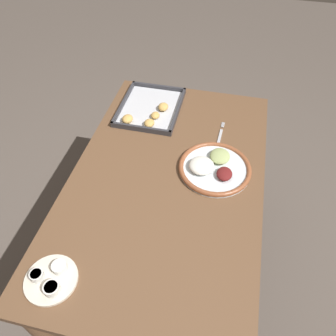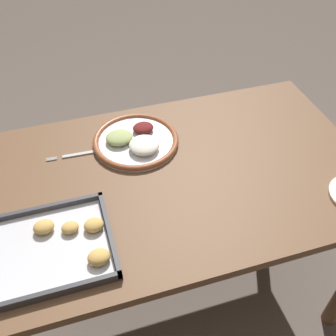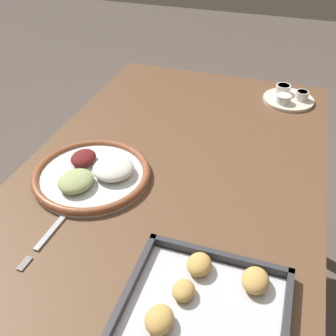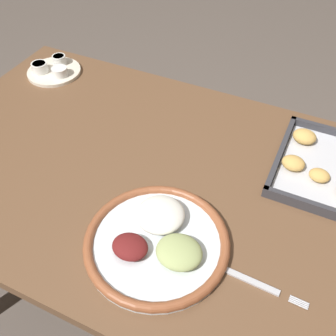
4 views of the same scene
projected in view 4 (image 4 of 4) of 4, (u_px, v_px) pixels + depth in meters
name	position (u px, v px, depth m)	size (l,w,h in m)	color
ground_plane	(162.00, 307.00, 1.44)	(8.00, 8.00, 0.00)	#564C44
dining_table	(159.00, 202.00, 1.00)	(1.25, 0.75, 0.71)	brown
dinner_plate	(158.00, 240.00, 0.78)	(0.29, 0.29, 0.05)	silver
fork	(250.00, 281.00, 0.73)	(0.20, 0.02, 0.00)	#B2B2B7
saucer_plate	(53.00, 69.00, 1.22)	(0.16, 0.16, 0.04)	beige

